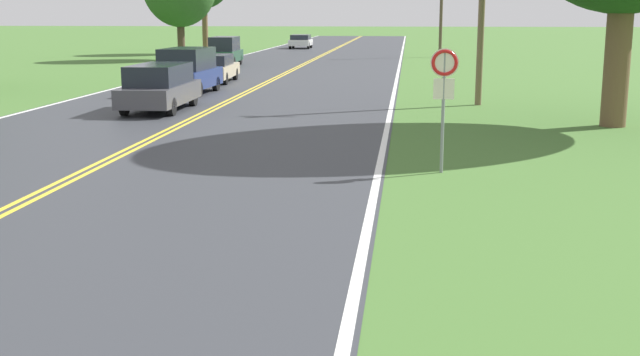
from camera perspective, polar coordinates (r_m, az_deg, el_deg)
traffic_sign at (r=17.21m, az=8.82°, el=6.94°), size 0.60×0.10×2.66m
car_dark_grey_van_mid_near at (r=28.76m, az=-11.33°, el=6.40°), size 1.89×4.71×1.62m
car_dark_blue_van_mid_far at (r=34.58m, az=-9.41°, el=7.56°), size 2.06×4.36×1.92m
car_champagne_sedan_receding at (r=40.12m, az=-7.55°, el=7.76°), size 1.99×4.72×1.36m
car_dark_green_suv_distant at (r=52.51m, az=-6.80°, el=8.97°), size 1.93×4.34×1.86m
car_white_hatchback_horizon at (r=77.52m, az=-1.38°, el=9.73°), size 2.01×3.92×1.30m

